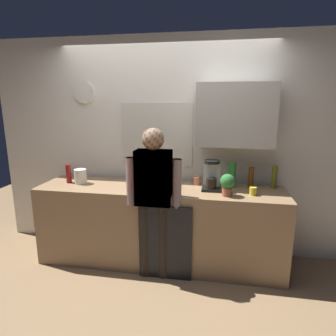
# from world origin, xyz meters

# --- Properties ---
(ground_plane) EXTENTS (8.00, 8.00, 0.00)m
(ground_plane) POSITION_xyz_m (0.00, 0.00, 0.00)
(ground_plane) COLOR #8C6D4C
(kitchen_counter) EXTENTS (2.77, 0.64, 0.90)m
(kitchen_counter) POSITION_xyz_m (0.00, 0.30, 0.45)
(kitchen_counter) COLOR #937251
(kitchen_counter) RESTS_ON ground_plane
(dishwasher_panel) EXTENTS (0.56, 0.02, 0.81)m
(dishwasher_panel) POSITION_xyz_m (0.12, -0.03, 0.41)
(dishwasher_panel) COLOR black
(dishwasher_panel) RESTS_ON ground_plane
(back_wall_assembly) EXTENTS (4.37, 0.42, 2.60)m
(back_wall_assembly) POSITION_xyz_m (0.10, 0.70, 1.36)
(back_wall_assembly) COLOR silver
(back_wall_assembly) RESTS_ON ground_plane
(coffee_maker) EXTENTS (0.20, 0.20, 0.33)m
(coffee_maker) POSITION_xyz_m (0.57, 0.35, 1.05)
(coffee_maker) COLOR black
(coffee_maker) RESTS_ON kitchen_counter
(bottle_clear_soda) EXTENTS (0.09, 0.09, 0.28)m
(bottle_clear_soda) POSITION_xyz_m (0.79, 0.47, 1.04)
(bottle_clear_soda) COLOR #2D8C33
(bottle_clear_soda) RESTS_ON kitchen_counter
(bottle_red_vinegar) EXTENTS (0.06, 0.06, 0.22)m
(bottle_red_vinegar) POSITION_xyz_m (-1.10, 0.32, 1.01)
(bottle_red_vinegar) COLOR maroon
(bottle_red_vinegar) RESTS_ON kitchen_counter
(bottle_olive_oil) EXTENTS (0.06, 0.06, 0.25)m
(bottle_olive_oil) POSITION_xyz_m (1.26, 0.52, 1.03)
(bottle_olive_oil) COLOR olive
(bottle_olive_oil) RESTS_ON kitchen_counter
(bottle_amber_beer) EXTENTS (0.06, 0.06, 0.23)m
(bottle_amber_beer) POSITION_xyz_m (1.00, 0.49, 1.02)
(bottle_amber_beer) COLOR brown
(bottle_amber_beer) RESTS_ON kitchen_counter
(cup_terracotta_mug) EXTENTS (0.08, 0.08, 0.09)m
(cup_terracotta_mug) POSITION_xyz_m (0.40, 0.50, 0.95)
(cup_terracotta_mug) COLOR #B26647
(cup_terracotta_mug) RESTS_ON kitchen_counter
(cup_yellow_cup) EXTENTS (0.07, 0.07, 0.08)m
(cup_yellow_cup) POSITION_xyz_m (1.00, 0.21, 0.95)
(cup_yellow_cup) COLOR yellow
(cup_yellow_cup) RESTS_ON kitchen_counter
(potted_plant) EXTENTS (0.15, 0.15, 0.23)m
(potted_plant) POSITION_xyz_m (0.74, 0.14, 1.04)
(potted_plant) COLOR #9E5638
(potted_plant) RESTS_ON kitchen_counter
(dish_soap) EXTENTS (0.06, 0.06, 0.18)m
(dish_soap) POSITION_xyz_m (-0.11, 0.48, 0.98)
(dish_soap) COLOR blue
(dish_soap) RESTS_ON kitchen_counter
(storage_canister) EXTENTS (0.14, 0.14, 0.17)m
(storage_canister) POSITION_xyz_m (-0.95, 0.31, 0.99)
(storage_canister) COLOR silver
(storage_canister) RESTS_ON kitchen_counter
(person_at_sink) EXTENTS (0.57, 0.22, 1.60)m
(person_at_sink) POSITION_xyz_m (0.00, 0.00, 0.95)
(person_at_sink) COLOR #3F4766
(person_at_sink) RESTS_ON ground_plane
(person_guest) EXTENTS (0.57, 0.22, 1.60)m
(person_guest) POSITION_xyz_m (0.00, 0.00, 0.95)
(person_guest) COLOR brown
(person_guest) RESTS_ON ground_plane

